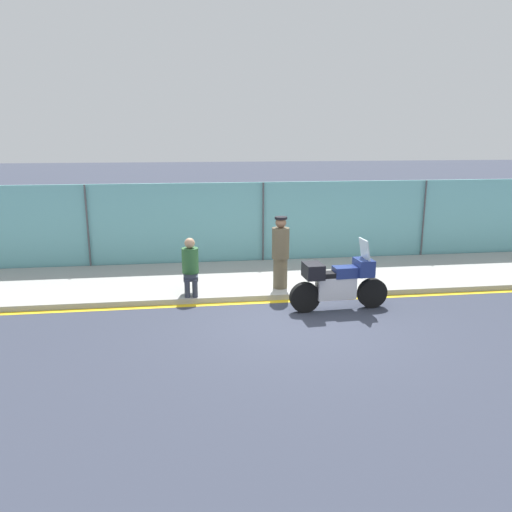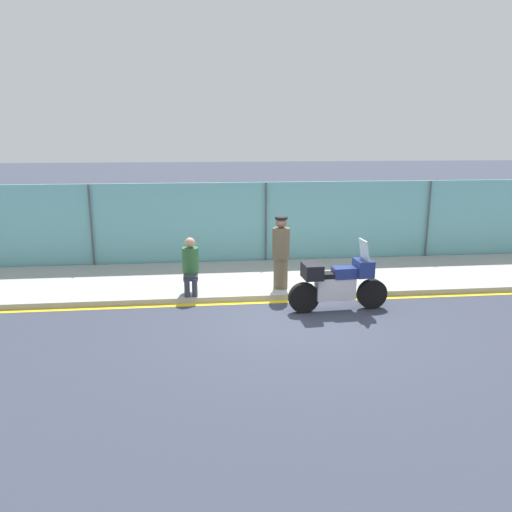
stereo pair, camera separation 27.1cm
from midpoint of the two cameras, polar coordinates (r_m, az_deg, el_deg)
The scene contains 7 objects.
ground_plane at distance 9.89m, azimuth 5.19°, elevation -7.29°, with size 120.00×120.00×0.00m, color #333847.
sidewalk at distance 12.47m, azimuth 2.67°, elevation -2.49°, with size 34.68×3.16×0.12m.
curb_paint_stripe at distance 10.92m, azimuth 4.03°, elevation -5.20°, with size 34.68×0.18×0.01m.
storefront_fence at distance 13.84m, azimuth 1.64°, elevation 3.73°, with size 32.94×0.17×2.28m.
motorcycle at distance 10.33m, azimuth 10.08°, elevation -3.01°, with size 2.09×0.58×1.48m.
officer_standing at distance 11.24m, azimuth 3.55°, elevation 0.43°, with size 0.39×0.39×1.64m.
person_seated_on_curb at distance 11.03m, azimuth -6.80°, elevation -0.77°, with size 0.37×0.63×1.23m.
Camera 2 is at (-1.76, -9.06, 3.52)m, focal length 35.00 mm.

